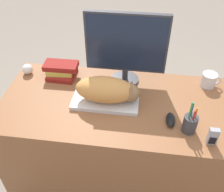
# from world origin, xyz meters

# --- Properties ---
(desk) EXTENTS (1.43, 0.67, 0.76)m
(desk) POSITION_xyz_m (0.00, 0.34, 0.38)
(desk) COLOR brown
(desk) RESTS_ON ground_plane
(keyboard) EXTENTS (0.39, 0.19, 0.02)m
(keyboard) POSITION_xyz_m (-0.08, 0.33, 0.77)
(keyboard) COLOR silver
(keyboard) RESTS_ON desk
(cat) EXTENTS (0.37, 0.16, 0.15)m
(cat) POSITION_xyz_m (-0.06, 0.33, 0.86)
(cat) COLOR #D18C47
(cat) RESTS_ON keyboard
(monitor) EXTENTS (0.49, 0.18, 0.46)m
(monitor) POSITION_xyz_m (0.01, 0.56, 1.02)
(monitor) COLOR #333338
(monitor) RESTS_ON desk
(computer_mouse) EXTENTS (0.05, 0.11, 0.03)m
(computer_mouse) POSITION_xyz_m (0.30, 0.22, 0.78)
(computer_mouse) COLOR black
(computer_mouse) RESTS_ON desk
(coffee_mug) EXTENTS (0.12, 0.09, 0.09)m
(coffee_mug) POSITION_xyz_m (0.55, 0.58, 0.81)
(coffee_mug) COLOR silver
(coffee_mug) RESTS_ON desk
(pen_cup) EXTENTS (0.07, 0.07, 0.20)m
(pen_cup) POSITION_xyz_m (0.39, 0.17, 0.81)
(pen_cup) COLOR #38383D
(pen_cup) RESTS_ON desk
(baseball) EXTENTS (0.07, 0.07, 0.07)m
(baseball) POSITION_xyz_m (-0.64, 0.55, 0.80)
(baseball) COLOR silver
(baseball) RESTS_ON desk
(phone) EXTENTS (0.05, 0.03, 0.10)m
(phone) POSITION_xyz_m (0.49, 0.10, 0.81)
(phone) COLOR #99999E
(phone) RESTS_ON desk
(book_stack) EXTENTS (0.22, 0.17, 0.10)m
(book_stack) POSITION_xyz_m (-0.41, 0.55, 0.81)
(book_stack) COLOR maroon
(book_stack) RESTS_ON desk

